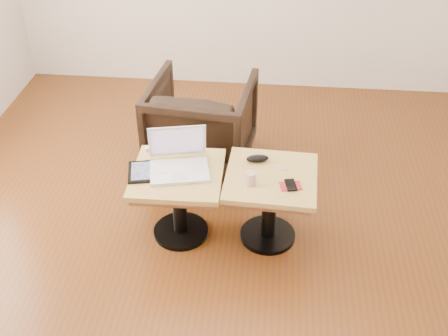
# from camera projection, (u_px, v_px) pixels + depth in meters

# --- Properties ---
(room_shell) EXTENTS (4.52, 4.52, 2.71)m
(room_shell) POSITION_uv_depth(u_px,v_px,m) (243.00, 50.00, 2.93)
(room_shell) COLOR #592A16
(room_shell) RESTS_ON ground
(side_table_left) EXTENTS (0.57, 0.57, 0.51)m
(side_table_left) POSITION_uv_depth(u_px,v_px,m) (178.00, 188.00, 3.56)
(side_table_left) COLOR black
(side_table_left) RESTS_ON ground
(side_table_right) EXTENTS (0.59, 0.59, 0.51)m
(side_table_right) POSITION_uv_depth(u_px,v_px,m) (270.00, 192.00, 3.53)
(side_table_right) COLOR black
(side_table_right) RESTS_ON ground
(laptop) EXTENTS (0.42, 0.38, 0.26)m
(laptop) POSITION_uv_depth(u_px,v_px,m) (179.00, 161.00, 3.48)
(laptop) COLOR white
(laptop) RESTS_ON side_table_left
(tablet) EXTENTS (0.22, 0.26, 0.02)m
(tablet) POSITION_uv_depth(u_px,v_px,m) (143.00, 172.00, 3.47)
(tablet) COLOR black
(tablet) RESTS_ON side_table_left
(charging_adapter) EXTENTS (0.06, 0.06, 0.03)m
(charging_adapter) POSITION_uv_depth(u_px,v_px,m) (149.00, 148.00, 3.67)
(charging_adapter) COLOR white
(charging_adapter) RESTS_ON side_table_left
(glasses_case) EXTENTS (0.15, 0.09, 0.05)m
(glasses_case) POSITION_uv_depth(u_px,v_px,m) (257.00, 158.00, 3.56)
(glasses_case) COLOR black
(glasses_case) RESTS_ON side_table_right
(striped_cup) EXTENTS (0.07, 0.07, 0.08)m
(striped_cup) POSITION_uv_depth(u_px,v_px,m) (251.00, 178.00, 3.36)
(striped_cup) COLOR #D25C70
(striped_cup) RESTS_ON side_table_right
(earbuds_tangle) EXTENTS (0.07, 0.05, 0.01)m
(earbuds_tangle) POSITION_uv_depth(u_px,v_px,m) (283.00, 168.00, 3.50)
(earbuds_tangle) COLOR white
(earbuds_tangle) RESTS_ON side_table_right
(phone_on_sleeve) EXTENTS (0.14, 0.12, 0.02)m
(phone_on_sleeve) POSITION_uv_depth(u_px,v_px,m) (291.00, 185.00, 3.36)
(phone_on_sleeve) COLOR maroon
(phone_on_sleeve) RESTS_ON side_table_right
(armchair) EXTENTS (0.82, 0.84, 0.70)m
(armchair) POSITION_uv_depth(u_px,v_px,m) (202.00, 123.00, 4.27)
(armchair) COLOR black
(armchair) RESTS_ON ground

